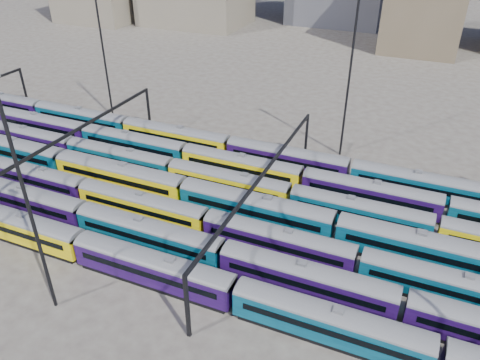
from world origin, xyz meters
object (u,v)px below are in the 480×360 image
at_px(rake_2, 84,189).
at_px(mast_2, 25,194).
at_px(rake_1, 307,276).
at_px(rake_0, 153,266).

height_order(rake_2, mast_2, mast_2).
distance_m(rake_1, rake_2, 33.93).
distance_m(rake_2, mast_2, 22.69).
bearing_deg(mast_2, rake_2, 119.58).
bearing_deg(rake_1, rake_0, -162.66).
xyz_separation_m(rake_2, mast_2, (9.65, -17.00, 11.52)).
bearing_deg(rake_1, mast_2, -153.35).
bearing_deg(rake_0, rake_1, 17.34).
relative_size(rake_0, rake_1, 1.40).
height_order(rake_0, rake_1, rake_1).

